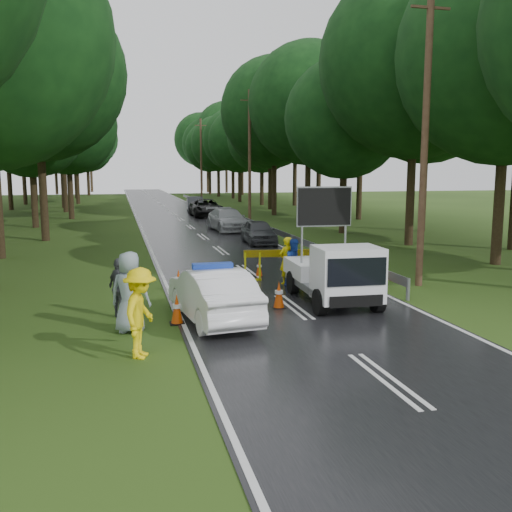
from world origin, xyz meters
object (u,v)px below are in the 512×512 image
object	(u,v)px
barrier	(281,257)
queue_car_fourth	(195,204)
police_sedan	(213,295)
work_truck	(335,274)
queue_car_second	(228,220)
queue_car_third	(206,208)
officer	(287,261)
civilian	(295,262)
queue_car_first	(259,232)

from	to	relation	value
barrier	queue_car_fourth	xyz separation A→B (m)	(1.52, 34.58, -0.15)
police_sedan	work_truck	size ratio (longest dim) A/B	1.01
police_sedan	queue_car_second	xyz separation A→B (m)	(4.66, 22.08, 0.01)
police_sedan	queue_car_third	world-z (taller)	police_sedan
officer	queue_car_fourth	size ratio (longest dim) A/B	0.39
barrier	police_sedan	bearing A→B (deg)	-117.11
barrier	queue_car_fourth	distance (m)	34.61
police_sedan	queue_car_second	world-z (taller)	police_sedan
officer	police_sedan	bearing A→B (deg)	30.85
queue_car_second	queue_car_third	bearing A→B (deg)	83.69
barrier	civilian	xyz separation A→B (m)	(0.20, -1.00, -0.04)
queue_car_first	queue_car_second	bearing A→B (deg)	95.13
police_sedan	queue_car_fourth	bearing A→B (deg)	-104.21
officer	queue_car_second	world-z (taller)	officer
civilian	queue_car_second	xyz separation A→B (m)	(1.12, 18.15, -0.10)
barrier	queue_car_third	bearing A→B (deg)	93.64
barrier	queue_car_second	world-z (taller)	queue_car_second
officer	queue_car_fourth	xyz separation A→B (m)	(1.53, 35.26, -0.13)
officer	civilian	distance (m)	0.39
barrier	queue_car_third	size ratio (longest dim) A/B	0.51
work_truck	queue_car_third	world-z (taller)	work_truck
work_truck	barrier	distance (m)	3.92
police_sedan	work_truck	xyz separation A→B (m)	(3.86, 1.03, 0.22)
work_truck	queue_car_second	size ratio (longest dim) A/B	0.88
civilian	work_truck	bearing A→B (deg)	-91.84
queue_car_first	work_truck	bearing A→B (deg)	-92.61
work_truck	barrier	xyz separation A→B (m)	(-0.53, 3.89, -0.07)
queue_car_first	queue_car_third	bearing A→B (deg)	92.16
queue_car_first	queue_car_fourth	size ratio (longest dim) A/B	0.88
barrier	officer	distance (m)	0.68
queue_car_third	queue_car_fourth	bearing A→B (deg)	91.99
civilian	queue_car_first	size ratio (longest dim) A/B	0.43
barrier	work_truck	bearing A→B (deg)	-75.30
police_sedan	officer	size ratio (longest dim) A/B	2.65
police_sedan	queue_car_third	bearing A→B (deg)	-105.70
work_truck	queue_car_second	distance (m)	21.06
police_sedan	work_truck	world-z (taller)	work_truck
work_truck	civilian	world-z (taller)	work_truck
officer	queue_car_first	size ratio (longest dim) A/B	0.44
officer	queue_car_third	world-z (taller)	officer
barrier	civilian	distance (m)	1.02
queue_car_first	queue_car_third	size ratio (longest dim) A/B	0.71
work_truck	queue_car_first	distance (m)	14.16
officer	queue_car_first	world-z (taller)	officer
police_sedan	queue_car_first	size ratio (longest dim) A/B	1.17
work_truck	queue_car_second	xyz separation A→B (m)	(0.80, 21.04, -0.21)
officer	queue_car_second	bearing A→B (deg)	-115.36
queue_car_first	queue_car_second	size ratio (longest dim) A/B	0.76
queue_car_first	barrier	bearing A→B (deg)	-97.28
officer	queue_car_third	size ratio (longest dim) A/B	0.31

